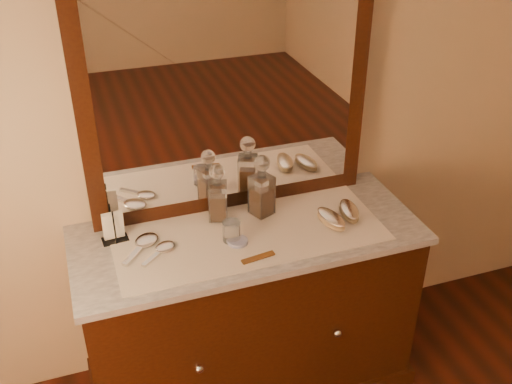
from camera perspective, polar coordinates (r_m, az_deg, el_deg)
dresser_cabinet at (r=2.75m, az=-0.69°, el=-11.39°), size 1.40×0.55×0.82m
dresser_plinth at (r=3.01m, az=-0.65°, el=-16.59°), size 1.46×0.59×0.08m
knob_left at (r=2.47m, az=-5.40°, el=-16.39°), size 0.04×0.04×0.04m
knob_right at (r=2.62m, az=7.75°, el=-13.15°), size 0.04×0.04×0.04m
marble_top at (r=2.48m, az=-0.76°, el=-4.12°), size 1.44×0.59×0.03m
mirror_frame at (r=2.44m, az=-2.68°, el=9.01°), size 1.20×0.08×1.00m
mirror_glass at (r=2.41m, az=-2.44°, el=8.73°), size 1.06×0.01×0.86m
lace_runner at (r=2.46m, az=-0.61°, el=-4.05°), size 1.10×0.45×0.00m
pin_dish at (r=2.40m, az=-1.75°, el=-4.72°), size 0.08×0.08×0.01m
comb at (r=2.32m, az=0.21°, el=-6.24°), size 0.14×0.04×0.01m
napkin_rack at (r=2.46m, az=-13.40°, el=-3.30°), size 0.11×0.07×0.15m
decanter_left at (r=2.51m, az=-3.66°, el=-0.57°), size 0.10×0.10×0.26m
decanter_right at (r=2.53m, az=0.54°, el=0.02°), size 0.11×0.11×0.28m
brush_near at (r=2.52m, az=7.14°, el=-2.56°), size 0.10×0.18×0.05m
brush_far at (r=2.59m, az=8.84°, el=-1.80°), size 0.10×0.17×0.04m
hand_mirror_outer at (r=2.43m, az=-10.57°, el=-4.77°), size 0.19×0.21×0.02m
hand_mirror_inner at (r=2.39m, az=-8.86°, el=-5.37°), size 0.17×0.15×0.02m
tumblers at (r=2.40m, az=-2.32°, el=-3.74°), size 0.08×0.08×0.08m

